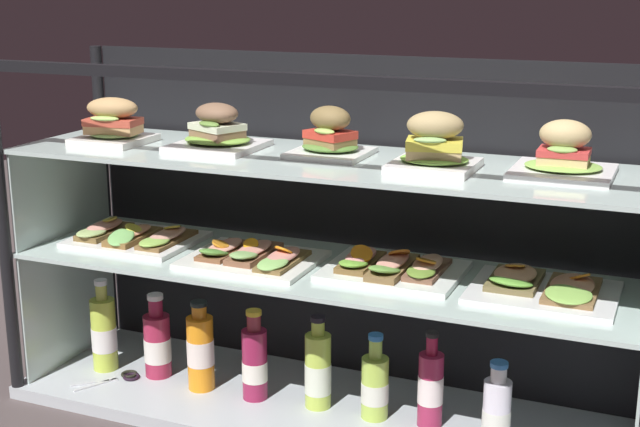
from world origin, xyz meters
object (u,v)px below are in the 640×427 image
Objects in this scene: juice_bottle_tucked_behind at (317,371)px; plated_roll_sandwich_far_left at (113,125)px; open_sandwich_tray_left_of_center at (252,256)px; juice_bottle_near_post at (255,363)px; juice_bottle_back_right at (104,333)px; juice_bottle_front_right_end at (201,351)px; open_sandwich_tray_mid_right at (393,267)px; juice_bottle_front_second at (497,412)px; plated_roll_sandwich_far_right at (330,137)px; plated_roll_sandwich_near_right_corner at (434,147)px; juice_bottle_back_left at (375,386)px; open_sandwich_tray_near_right_corner at (543,287)px; open_sandwich_tray_mid_left at (134,236)px; juice_bottle_front_fourth at (430,388)px; kitchen_scissors at (122,377)px; juice_bottle_back_center at (157,344)px; plated_roll_sandwich_center at (564,156)px; plated_roll_sandwich_mid_right at (217,132)px.

plated_roll_sandwich_far_left is at bearing -179.03° from juice_bottle_tucked_behind.
juice_bottle_near_post is (-0.00, 0.00, -0.28)m from open_sandwich_tray_left_of_center.
juice_bottle_back_right is 0.30m from juice_bottle_front_right_end.
juice_bottle_front_second is (0.27, -0.04, -0.30)m from open_sandwich_tray_mid_right.
plated_roll_sandwich_far_right reaches higher than juice_bottle_tucked_behind.
open_sandwich_tray_mid_right is at bearing 6.59° from juice_bottle_near_post.
plated_roll_sandwich_near_right_corner is at bearing 1.09° from juice_bottle_front_right_end.
plated_roll_sandwich_near_right_corner is 0.57× the size of open_sandwich_tray_left_of_center.
juice_bottle_back_left is at bearing 174.77° from plated_roll_sandwich_near_right_corner.
open_sandwich_tray_left_of_center is 0.69m from open_sandwich_tray_near_right_corner.
open_sandwich_tray_mid_left reaches higher than juice_bottle_back_left.
juice_bottle_front_right_end is at bearing -0.85° from juice_bottle_back_right.
juice_bottle_back_left is at bearing 3.97° from open_sandwich_tray_left_of_center.
juice_bottle_front_second is at bearing 0.55° from juice_bottle_front_right_end.
juice_bottle_tucked_behind reaches higher than juice_bottle_front_second.
open_sandwich_tray_mid_right is 1.33× the size of juice_bottle_front_fourth.
juice_bottle_near_post is (0.15, 0.00, -0.01)m from juice_bottle_front_right_end.
open_sandwich_tray_mid_right reaches higher than juice_bottle_front_right_end.
plated_roll_sandwich_near_right_corner reaches higher than open_sandwich_tray_left_of_center.
juice_bottle_back_right is 0.13m from kitchen_scissors.
juice_bottle_back_center is 0.75m from juice_bottle_front_fourth.
juice_bottle_front_fourth is (-0.26, -0.03, -0.57)m from plated_roll_sandwich_center.
open_sandwich_tray_near_right_corner is at bearing 2.67° from juice_bottle_front_fourth.
open_sandwich_tray_mid_left is 1.00× the size of open_sandwich_tray_near_right_corner.
juice_bottle_back_center is at bearing -177.52° from plated_roll_sandwich_center.
juice_bottle_front_second is at bearing -9.01° from juice_bottle_front_fourth.
juice_bottle_back_left is (-0.13, 0.01, -0.59)m from plated_roll_sandwich_near_right_corner.
plated_roll_sandwich_far_left reaches higher than open_sandwich_tray_near_right_corner.
open_sandwich_tray_mid_right is 0.82m from kitchen_scissors.
kitchen_scissors is (-0.38, -0.04, -0.37)m from open_sandwich_tray_left_of_center.
juice_bottle_front_second is 0.99m from kitchen_scissors.
juice_bottle_back_left is at bearing -173.68° from plated_roll_sandwich_center.
plated_roll_sandwich_far_left is at bearing -150.81° from open_sandwich_tray_mid_left.
juice_bottle_near_post reaches higher than juice_bottle_back_center.
open_sandwich_tray_mid_right is 0.30m from juice_bottle_back_left.
open_sandwich_tray_left_of_center is at bearing -4.65° from open_sandwich_tray_mid_left.
juice_bottle_back_center is at bearing 170.76° from juice_bottle_front_right_end.
juice_bottle_back_left is at bearing 0.10° from juice_bottle_tucked_behind.
open_sandwich_tray_mid_left reaches higher than juice_bottle_front_right_end.
plated_roll_sandwich_mid_right reaches higher than juice_bottle_front_fourth.
juice_bottle_tucked_behind is at bearing -177.68° from open_sandwich_tray_near_right_corner.
juice_bottle_back_right is (-0.34, -0.04, -0.56)m from plated_roll_sandwich_mid_right.
open_sandwich_tray_mid_left and open_sandwich_tray_left_of_center have the same top height.
juice_bottle_front_fourth is (0.81, 0.00, -0.28)m from open_sandwich_tray_mid_left.
plated_roll_sandwich_far_right is 0.70× the size of juice_bottle_back_right.
juice_bottle_front_second is (-0.10, -0.06, -0.59)m from plated_roll_sandwich_center.
open_sandwich_tray_mid_right reaches higher than juice_bottle_near_post.
open_sandwich_tray_left_of_center reaches higher than juice_bottle_back_center.
plated_roll_sandwich_far_right is 0.75× the size of juice_bottle_tucked_behind.
plated_roll_sandwich_center is 0.46m from open_sandwich_tray_mid_right.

